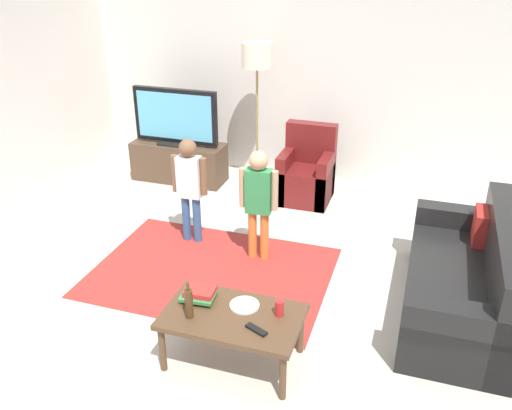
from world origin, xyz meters
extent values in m
plane|color=beige|center=(0.00, 0.00, 0.00)|extent=(7.80, 7.80, 0.00)
cube|color=silver|center=(0.00, 3.00, 1.35)|extent=(6.00, 0.12, 2.70)
cube|color=#9E2D28|center=(-0.36, 0.35, 0.00)|extent=(2.20, 1.60, 0.01)
cube|color=#4C3828|center=(-1.61, 2.30, 0.25)|extent=(1.20, 0.44, 0.50)
cube|color=black|center=(-1.61, 2.25, 0.10)|extent=(1.10, 0.32, 0.03)
cube|color=black|center=(-1.61, 2.28, 0.52)|extent=(0.44, 0.28, 0.03)
cube|color=black|center=(-1.61, 2.28, 0.87)|extent=(1.10, 0.07, 0.68)
cube|color=#59B2D8|center=(-1.61, 2.24, 0.87)|extent=(1.00, 0.01, 0.58)
cube|color=black|center=(1.81, 0.42, 0.21)|extent=(0.80, 1.80, 0.42)
cube|color=black|center=(2.11, 0.42, 0.43)|extent=(0.20, 1.80, 0.86)
cube|color=black|center=(1.81, -0.38, 0.30)|extent=(0.80, 0.20, 0.60)
cube|color=black|center=(1.81, 1.22, 0.30)|extent=(0.80, 0.20, 0.60)
cube|color=#B22823|center=(1.96, 0.97, 0.56)|extent=(0.10, 0.32, 0.32)
cube|color=maroon|center=(0.10, 2.20, 0.21)|extent=(0.60, 0.60, 0.42)
cube|color=maroon|center=(0.10, 2.42, 0.45)|extent=(0.60, 0.16, 0.90)
cube|color=maroon|center=(-0.14, 2.20, 0.30)|extent=(0.12, 0.60, 0.60)
cube|color=maroon|center=(0.34, 2.20, 0.30)|extent=(0.12, 0.60, 0.60)
cylinder|color=#262626|center=(-0.59, 2.45, 0.01)|extent=(0.28, 0.28, 0.02)
cylinder|color=#99844C|center=(-0.59, 2.45, 0.76)|extent=(0.03, 0.03, 1.50)
cylinder|color=silver|center=(-0.59, 2.45, 1.64)|extent=(0.36, 0.36, 0.28)
cylinder|color=#33598C|center=(-0.85, 0.87, 0.25)|extent=(0.08, 0.08, 0.50)
cylinder|color=#33598C|center=(-0.73, 0.88, 0.25)|extent=(0.08, 0.08, 0.50)
cube|color=white|center=(-0.79, 0.87, 0.72)|extent=(0.24, 0.14, 0.43)
sphere|color=brown|center=(-0.79, 0.87, 1.02)|extent=(0.18, 0.18, 0.18)
cylinder|color=brown|center=(-0.94, 0.87, 0.74)|extent=(0.07, 0.07, 0.39)
cylinder|color=brown|center=(-0.64, 0.88, 0.74)|extent=(0.07, 0.07, 0.39)
cylinder|color=orange|center=(-0.08, 0.75, 0.25)|extent=(0.08, 0.08, 0.51)
cylinder|color=orange|center=(0.04, 0.76, 0.25)|extent=(0.08, 0.08, 0.51)
cube|color=#338C4C|center=(-0.02, 0.75, 0.72)|extent=(0.25, 0.15, 0.43)
sphere|color=tan|center=(-0.02, 0.75, 1.03)|extent=(0.18, 0.18, 0.18)
cylinder|color=tan|center=(-0.18, 0.74, 0.74)|extent=(0.07, 0.07, 0.39)
cylinder|color=tan|center=(0.13, 0.76, 0.74)|extent=(0.07, 0.07, 0.39)
cube|color=#513823|center=(0.25, -0.71, 0.40)|extent=(1.00, 0.60, 0.04)
cylinder|color=#513823|center=(-0.20, -0.96, 0.19)|extent=(0.05, 0.05, 0.38)
cylinder|color=#513823|center=(0.70, -0.96, 0.19)|extent=(0.05, 0.05, 0.38)
cylinder|color=#513823|center=(-0.20, -0.46, 0.19)|extent=(0.05, 0.05, 0.38)
cylinder|color=#513823|center=(0.70, -0.46, 0.19)|extent=(0.05, 0.05, 0.38)
cube|color=orange|center=(-0.06, -0.60, 0.43)|extent=(0.26, 0.20, 0.03)
cube|color=#388C4C|center=(-0.05, -0.63, 0.46)|extent=(0.26, 0.21, 0.02)
cube|color=red|center=(-0.04, -0.61, 0.49)|extent=(0.23, 0.18, 0.04)
cylinder|color=#4C3319|center=(-0.03, -0.83, 0.53)|extent=(0.06, 0.06, 0.23)
cylinder|color=#4C3319|center=(-0.03, -0.83, 0.68)|extent=(0.02, 0.02, 0.06)
cube|color=black|center=(0.47, -0.83, 0.43)|extent=(0.17, 0.11, 0.02)
cylinder|color=red|center=(0.57, -0.61, 0.48)|extent=(0.07, 0.07, 0.12)
cylinder|color=white|center=(0.30, -0.59, 0.43)|extent=(0.22, 0.22, 0.02)
cube|color=silver|center=(0.32, -0.59, 0.44)|extent=(0.11, 0.12, 0.01)
camera|label=1|loc=(1.41, -3.69, 2.84)|focal=38.44mm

